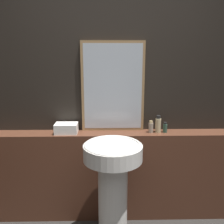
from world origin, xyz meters
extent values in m
cube|color=black|center=(0.00, 1.67, 1.25)|extent=(8.00, 0.06, 2.50)
cube|color=#512D1E|center=(0.00, 1.54, 0.45)|extent=(2.76, 0.21, 0.89)
cylinder|color=silver|center=(-0.02, 1.12, 0.40)|extent=(0.25, 0.25, 0.79)
cylinder|color=silver|center=(-0.02, 1.12, 0.86)|extent=(0.48, 0.48, 0.13)
torus|color=silver|center=(-0.02, 1.12, 0.92)|extent=(0.47, 0.47, 0.02)
cube|color=#937047|center=(-0.01, 1.63, 1.33)|extent=(0.61, 0.03, 0.87)
cube|color=#B2BCC6|center=(-0.01, 1.62, 1.33)|extent=(0.56, 0.02, 0.82)
cube|color=white|center=(-0.46, 1.54, 0.94)|extent=(0.21, 0.15, 0.09)
cylinder|color=gray|center=(0.35, 1.54, 0.94)|extent=(0.04, 0.04, 0.10)
cylinder|color=tan|center=(0.35, 1.54, 1.00)|extent=(0.03, 0.03, 0.02)
cylinder|color=#C6B284|center=(0.42, 1.54, 0.96)|extent=(0.05, 0.05, 0.14)
cylinder|color=black|center=(0.42, 1.54, 1.05)|extent=(0.04, 0.04, 0.03)
cylinder|color=#2D4C3D|center=(0.49, 1.54, 0.93)|extent=(0.04, 0.04, 0.08)
cylinder|color=black|center=(0.49, 1.54, 0.99)|extent=(0.03, 0.03, 0.02)
camera|label=1|loc=(-0.07, -0.77, 1.63)|focal=40.00mm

